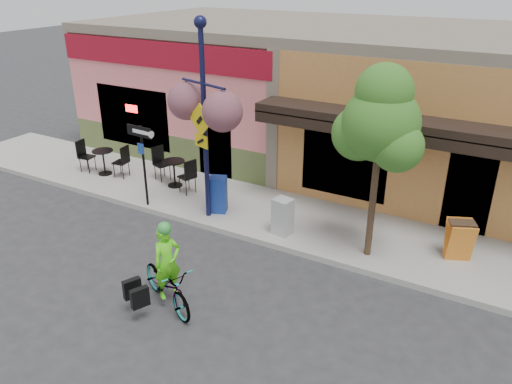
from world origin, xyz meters
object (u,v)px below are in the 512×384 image
building (355,95)px  one_way_sign (144,166)px  cyclist_rider (168,273)px  bicycle (167,284)px  newspaper_box_blue (218,194)px  newspaper_box_grey (283,216)px  lamp_post (205,123)px  street_tree (377,165)px

building → one_way_sign: bearing=-117.0°
cyclist_rider → one_way_sign: one_way_sign is taller
building → bicycle: building is taller
newspaper_box_blue → newspaper_box_grey: (2.07, -0.26, -0.03)m
lamp_post → one_way_sign: lamp_post is taller
lamp_post → street_tree: size_ratio=1.15×
street_tree → newspaper_box_blue: bearing=177.8°
bicycle → street_tree: size_ratio=0.42×
one_way_sign → newspaper_box_grey: one_way_sign is taller
bicycle → lamp_post: (-1.39, 3.44, 2.21)m
cyclist_rider → lamp_post: bearing=47.4°
bicycle → newspaper_box_grey: (0.77, 3.52, 0.13)m
building → cyclist_rider: (-0.18, -9.96, -1.49)m
building → street_tree: (2.69, -6.34, 0.10)m
building → one_way_sign: (-3.47, -6.82, -0.96)m
lamp_post → newspaper_box_grey: lamp_post is taller
newspaper_box_grey → one_way_sign: bearing=-165.0°
building → bicycle: bearing=-91.3°
cyclist_rider → newspaper_box_blue: bearing=44.3°
building → lamp_post: bearing=-104.0°
bicycle → one_way_sign: one_way_sign is taller
bicycle → cyclist_rider: cyclist_rider is taller
building → cyclist_rider: size_ratio=11.98×
newspaper_box_blue → street_tree: street_tree is taller
lamp_post → street_tree: lamp_post is taller
bicycle → newspaper_box_grey: bearing=12.2°
one_way_sign → cyclist_rider: bearing=-39.3°
newspaper_box_grey → building: bearing=104.4°
cyclist_rider → building: bearing=23.6°
building → cyclist_rider: 10.07m
newspaper_box_grey → street_tree: street_tree is taller
cyclist_rider → lamp_post: (-1.44, 3.44, 1.93)m
cyclist_rider → bicycle: bearing=114.6°
cyclist_rider → newspaper_box_blue: (-1.35, 3.78, -0.11)m
cyclist_rider → newspaper_box_grey: (0.72, 3.52, -0.14)m
bicycle → newspaper_box_blue: size_ratio=1.86×
one_way_sign → newspaper_box_blue: bearing=22.6°
cyclist_rider → street_tree: size_ratio=0.34×
building → lamp_post: lamp_post is taller
newspaper_box_grey → street_tree: 2.77m
cyclist_rider → lamp_post: lamp_post is taller
lamp_post → one_way_sign: bearing=-153.8°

